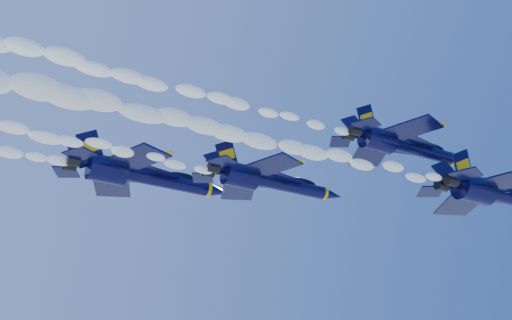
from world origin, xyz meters
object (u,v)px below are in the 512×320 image
jet_second (402,145)px  jet_fourth (141,175)px  jet_lead (500,195)px  jet_third (268,181)px

jet_second → jet_fourth: size_ratio=0.77×
jet_lead → jet_third: 24.23m
jet_fourth → jet_second: bearing=-49.8°
jet_lead → jet_fourth: bearing=137.7°
jet_second → jet_third: 15.62m
jet_third → jet_fourth: size_ratio=0.87×
jet_lead → jet_fourth: size_ratio=0.88×
jet_lead → jet_second: 10.83m
jet_fourth → jet_lead: bearing=-42.3°
jet_third → jet_fourth: 14.89m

